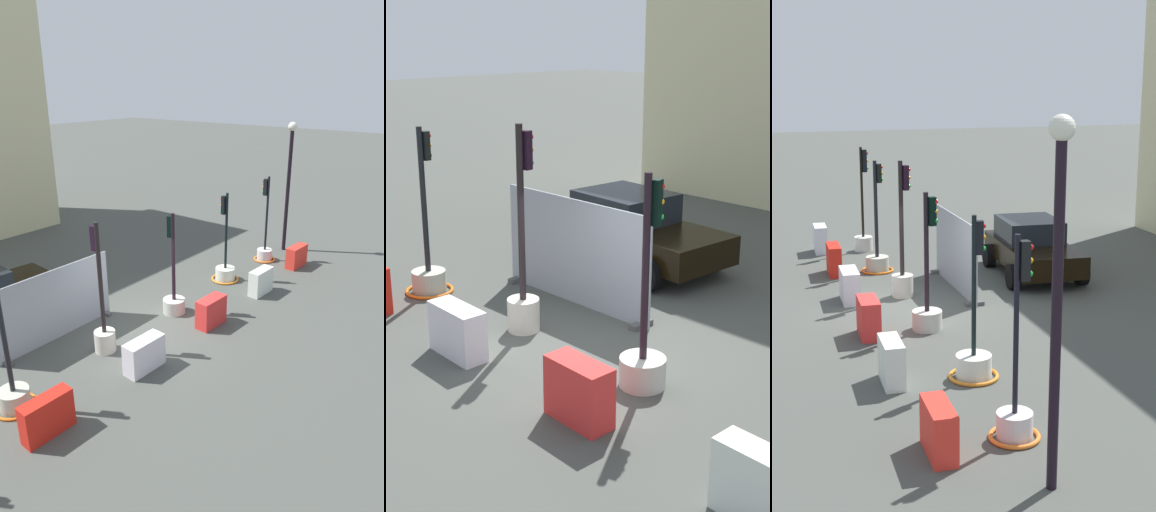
% 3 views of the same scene
% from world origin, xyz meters
% --- Properties ---
extents(ground_plane, '(120.00, 120.00, 0.00)m').
position_xyz_m(ground_plane, '(0.00, 0.00, 0.00)').
color(ground_plane, '#494C46').
extents(traffic_light_1, '(0.97, 0.97, 3.35)m').
position_xyz_m(traffic_light_1, '(-4.25, -0.01, 0.48)').
color(traffic_light_1, '#B6B9A5').
rests_on(traffic_light_1, ground_plane).
extents(traffic_light_2, '(0.57, 0.57, 3.65)m').
position_xyz_m(traffic_light_2, '(-1.44, 0.13, 0.81)').
color(traffic_light_2, beige).
rests_on(traffic_light_2, ground_plane).
extents(traffic_light_3, '(0.70, 0.70, 3.25)m').
position_xyz_m(traffic_light_3, '(1.39, 0.07, 0.61)').
color(traffic_light_3, beige).
rests_on(traffic_light_3, ground_plane).
extents(construction_barrier_2, '(1.12, 0.48, 0.85)m').
position_xyz_m(construction_barrier_2, '(-1.41, -1.31, 0.43)').
color(construction_barrier_2, silver).
rests_on(construction_barrier_2, ground_plane).
extents(construction_barrier_3, '(1.00, 0.48, 0.89)m').
position_xyz_m(construction_barrier_3, '(1.45, -1.33, 0.44)').
color(construction_barrier_3, red).
rests_on(construction_barrier_3, ground_plane).
extents(construction_barrier_4, '(1.01, 0.43, 0.89)m').
position_xyz_m(construction_barrier_4, '(4.27, -1.40, 0.44)').
color(construction_barrier_4, silver).
rests_on(construction_barrier_4, ground_plane).
extents(car_black_sedan, '(4.30, 2.52, 1.63)m').
position_xyz_m(car_black_sedan, '(-2.53, 4.31, 0.82)').
color(car_black_sedan, black).
rests_on(car_black_sedan, ground_plane).
extents(site_fence_panel, '(3.79, 0.50, 2.07)m').
position_xyz_m(site_fence_panel, '(-1.76, 1.70, 0.99)').
color(site_fence_panel, '#939BA5').
rests_on(site_fence_panel, ground_plane).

